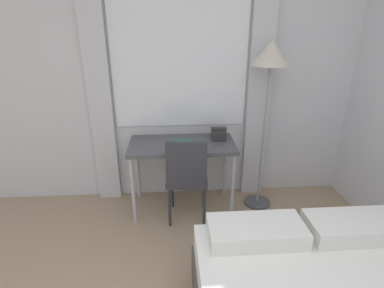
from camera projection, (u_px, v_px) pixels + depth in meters
name	position (u px, v px, depth m)	size (l,w,h in m)	color
wall_back_with_window	(178.00, 79.00, 3.15)	(4.81, 0.13, 2.70)	silver
desk	(182.00, 150.00, 3.08)	(1.08, 0.55, 0.76)	#4C4C51
desk_chair	(187.00, 175.00, 2.92)	(0.43, 0.43, 0.91)	#333338
standing_lamp	(270.00, 68.00, 2.83)	(0.37, 0.37, 1.76)	#4C4C51
telephone	(219.00, 134.00, 3.15)	(0.16, 0.18, 0.12)	#2D2D2D
book	(182.00, 143.00, 3.02)	(0.24, 0.24, 0.02)	#33664C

